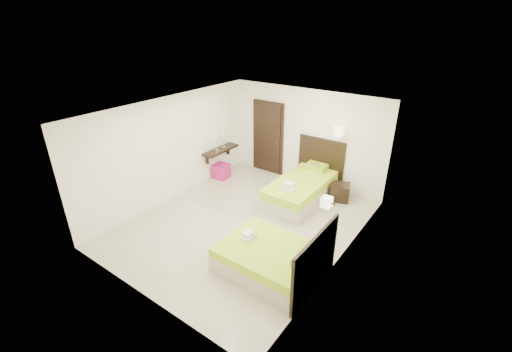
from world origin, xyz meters
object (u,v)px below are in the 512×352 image
Objects in this scene: nightstand at (339,192)px; bed_double at (274,259)px; bed_single at (302,188)px; ottoman at (221,171)px.

bed_double is at bearing -108.67° from nightstand.
bed_single reaches higher than nightstand.
bed_single reaches higher than bed_double.
bed_single is 4.49× the size of nightstand.
nightstand is at bearing 12.91° from ottoman.
bed_single is 2.54m from ottoman.
bed_single is at bearing 4.91° from ottoman.
bed_single is 0.95m from nightstand.
nightstand is at bearing 92.05° from bed_double.
nightstand is 1.18× the size of ottoman.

